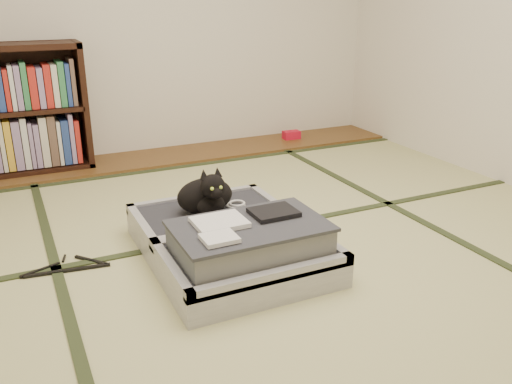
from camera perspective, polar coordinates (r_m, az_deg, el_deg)
name	(u,v)px	position (r m, az deg, el deg)	size (l,w,h in m)	color
floor	(277,263)	(2.71, 2.23, -7.45)	(4.50, 4.50, 0.00)	#C6C484
wood_strip	(163,157)	(4.45, -9.73, 3.67)	(4.00, 0.50, 0.02)	brown
red_item	(291,135)	(4.91, 3.75, 6.02)	(0.15, 0.09, 0.07)	red
tatami_borders	(237,226)	(3.11, -1.97, -3.55)	(4.00, 4.50, 0.01)	#2D381E
suitcase	(232,241)	(2.68, -2.54, -5.21)	(0.78, 1.05, 0.31)	#B6B6BB
cat	(207,195)	(2.87, -5.20, -0.36)	(0.35, 0.35, 0.28)	black
cable_coil	(236,204)	(2.99, -2.10, -1.32)	(0.11, 0.11, 0.03)	white
hanger	(67,268)	(2.80, -19.29, -7.52)	(0.41, 0.21, 0.01)	black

